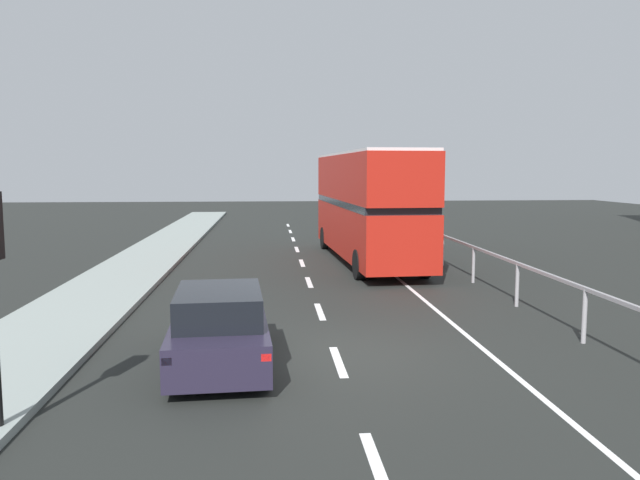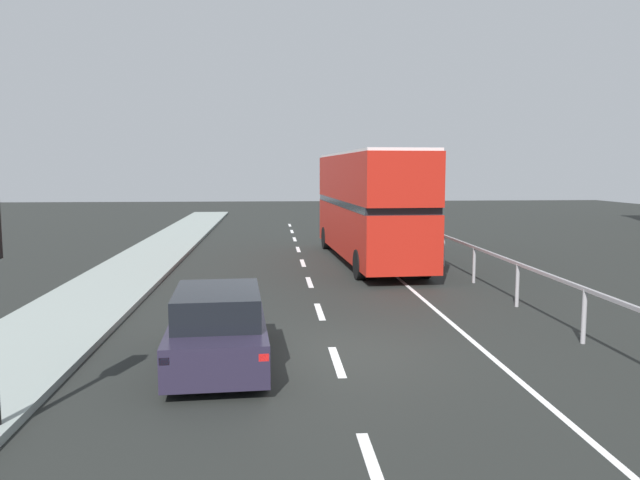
% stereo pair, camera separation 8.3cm
% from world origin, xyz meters
% --- Properties ---
extents(ground_plane, '(75.90, 120.00, 0.10)m').
position_xyz_m(ground_plane, '(0.00, 0.00, -0.05)').
color(ground_plane, black).
extents(near_sidewalk_kerb, '(2.78, 80.00, 0.14)m').
position_xyz_m(near_sidewalk_kerb, '(-6.15, 0.00, 0.07)').
color(near_sidewalk_kerb, gray).
rests_on(near_sidewalk_kerb, ground).
extents(lane_paint_markings, '(3.15, 46.00, 0.01)m').
position_xyz_m(lane_paint_markings, '(1.88, 8.53, 0.00)').
color(lane_paint_markings, silver).
rests_on(lane_paint_markings, ground).
extents(bridge_side_railing, '(0.10, 42.00, 1.19)m').
position_xyz_m(bridge_side_railing, '(5.25, 9.00, 0.95)').
color(bridge_side_railing, '#969296').
rests_on(bridge_side_railing, ground).
extents(double_decker_bus_red, '(2.97, 11.21, 4.28)m').
position_xyz_m(double_decker_bus_red, '(2.59, 12.14, 2.29)').
color(double_decker_bus_red, '#B01C12').
rests_on(double_decker_bus_red, ground).
extents(hatchback_car_near, '(1.93, 4.11, 1.45)m').
position_xyz_m(hatchback_car_near, '(-2.21, -0.58, 0.69)').
color(hatchback_car_near, '#241F33').
rests_on(hatchback_car_near, ground).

